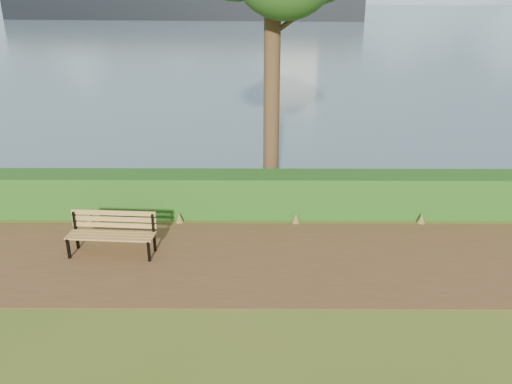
{
  "coord_description": "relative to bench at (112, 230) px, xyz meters",
  "views": [
    {
      "loc": [
        0.74,
        -8.46,
        4.9
      ],
      "look_at": [
        0.68,
        1.2,
        1.1
      ],
      "focal_mm": 35.0,
      "sensor_mm": 36.0,
      "label": 1
    }
  ],
  "objects": [
    {
      "name": "ground",
      "position": [
        2.21,
        -0.58,
        -0.5
      ],
      "size": [
        140.0,
        140.0,
        0.0
      ],
      "primitive_type": "plane",
      "color": "#475F1B",
      "rests_on": "ground"
    },
    {
      "name": "path",
      "position": [
        2.21,
        -0.28,
        -0.5
      ],
      "size": [
        40.0,
        3.4,
        0.01
      ],
      "primitive_type": "cube",
      "color": "brown",
      "rests_on": "ground"
    },
    {
      "name": "hedge",
      "position": [
        2.21,
        2.02,
        -0.0
      ],
      "size": [
        32.0,
        0.85,
        1.0
      ],
      "primitive_type": "cube",
      "color": "#1A3F12",
      "rests_on": "ground"
    },
    {
      "name": "water",
      "position": [
        2.21,
        259.42,
        -0.5
      ],
      "size": [
        700.0,
        510.0,
        0.0
      ],
      "primitive_type": "cube",
      "color": "#405668",
      "rests_on": "ground"
    },
    {
      "name": "bench",
      "position": [
        0.0,
        0.0,
        0.0
      ],
      "size": [
        1.78,
        0.63,
        0.87
      ],
      "rotation": [
        0.0,
        0.0,
        -0.07
      ],
      "color": "black",
      "rests_on": "ground"
    },
    {
      "name": "cargo_ship",
      "position": [
        -11.46,
        110.25,
        3.12
      ],
      "size": [
        81.09,
        22.76,
        24.33
      ],
      "rotation": [
        0.0,
        0.0,
        -0.13
      ],
      "color": "black",
      "rests_on": "ground"
    }
  ]
}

